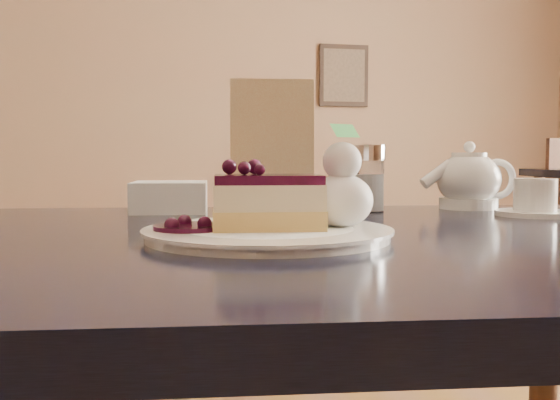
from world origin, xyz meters
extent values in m
cube|color=#A17355|center=(0.00, 5.00, 1.50)|extent=(8.00, 0.02, 3.00)
cube|color=black|center=(1.80, 4.97, 1.60)|extent=(0.45, 0.03, 0.55)
cube|color=black|center=(0.23, 0.28, 0.76)|extent=(1.33, 0.96, 0.04)
cylinder|color=white|center=(0.23, 0.23, 0.78)|extent=(0.28, 0.28, 0.01)
cube|color=#DFB462|center=(0.23, 0.23, 0.80)|extent=(0.13, 0.10, 0.02)
cube|color=beige|center=(0.23, 0.23, 0.83)|extent=(0.13, 0.10, 0.03)
cube|color=black|center=(0.23, 0.23, 0.85)|extent=(0.13, 0.10, 0.01)
ellipsoid|color=white|center=(0.31, 0.23, 0.82)|extent=(0.07, 0.07, 0.06)
cylinder|color=black|center=(0.14, 0.23, 0.79)|extent=(0.08, 0.08, 0.01)
cylinder|color=white|center=(0.70, 0.42, 0.78)|extent=(0.12, 0.12, 0.01)
cylinder|color=white|center=(0.70, 0.42, 0.81)|extent=(0.07, 0.07, 0.05)
ellipsoid|color=white|center=(0.66, 0.57, 0.83)|extent=(0.11, 0.11, 0.10)
cylinder|color=white|center=(0.66, 0.57, 0.88)|extent=(0.06, 0.06, 0.01)
cylinder|color=white|center=(0.58, 0.57, 0.83)|extent=(0.06, 0.02, 0.05)
cube|color=#FBEEB8|center=(0.30, 0.60, 0.89)|extent=(0.15, 0.05, 0.23)
cylinder|color=white|center=(0.45, 0.54, 0.82)|extent=(0.06, 0.06, 0.09)
cylinder|color=silver|center=(0.45, 0.54, 0.88)|extent=(0.06, 0.06, 0.03)
cube|color=white|center=(0.13, 0.61, 0.80)|extent=(0.14, 0.14, 0.05)
cylinder|color=black|center=(2.31, 2.80, 0.38)|extent=(0.05, 0.05, 0.76)
camera|label=1|loc=(0.10, -0.47, 0.87)|focal=40.00mm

